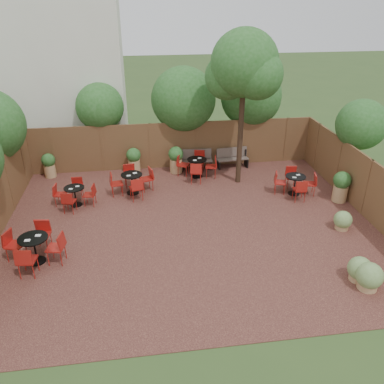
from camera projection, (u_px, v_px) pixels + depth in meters
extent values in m
plane|color=#354F23|center=(190.00, 226.00, 12.92)|extent=(80.00, 80.00, 0.00)
cube|color=#3A1A17|center=(190.00, 226.00, 12.91)|extent=(12.00, 10.00, 0.02)
cube|color=#51341E|center=(174.00, 145.00, 16.88)|extent=(12.00, 0.08, 2.00)
cube|color=#51341E|center=(367.00, 188.00, 13.21)|extent=(0.08, 10.00, 2.00)
cube|color=silver|center=(66.00, 64.00, 17.62)|extent=(5.00, 4.00, 8.00)
sphere|color=#22561B|center=(100.00, 107.00, 16.41)|extent=(1.98, 1.98, 1.98)
sphere|color=#22561B|center=(183.00, 99.00, 16.66)|extent=(2.73, 2.73, 2.73)
sphere|color=#22561B|center=(251.00, 96.00, 17.21)|extent=(2.66, 2.66, 2.66)
sphere|color=#22561B|center=(362.00, 124.00, 14.35)|extent=(1.84, 1.84, 1.84)
cylinder|color=black|center=(241.00, 123.00, 14.85)|extent=(0.25, 0.25, 4.86)
sphere|color=#22561B|center=(245.00, 63.00, 13.86)|extent=(2.41, 2.41, 2.41)
sphere|color=#22561B|center=(228.00, 77.00, 14.40)|extent=(1.69, 1.69, 1.69)
sphere|color=#22561B|center=(258.00, 75.00, 13.71)|extent=(1.76, 1.76, 1.76)
cube|color=brown|center=(196.00, 161.00, 16.86)|extent=(1.40, 0.45, 0.05)
cube|color=brown|center=(195.00, 154.00, 16.91)|extent=(1.39, 0.14, 0.42)
cube|color=black|center=(182.00, 166.00, 16.88)|extent=(0.07, 0.42, 0.37)
cube|color=black|center=(210.00, 165.00, 17.03)|extent=(0.07, 0.42, 0.37)
cube|color=brown|center=(232.00, 159.00, 17.06)|extent=(1.41, 0.55, 0.05)
cube|color=brown|center=(232.00, 152.00, 17.11)|extent=(1.38, 0.25, 0.41)
cube|color=black|center=(218.00, 164.00, 17.08)|extent=(0.10, 0.42, 0.37)
cube|color=black|center=(246.00, 163.00, 17.23)|extent=(0.10, 0.42, 0.37)
cylinder|color=black|center=(294.00, 193.00, 14.96)|extent=(0.43, 0.43, 0.03)
cylinder|color=black|center=(295.00, 185.00, 14.80)|extent=(0.05, 0.05, 0.69)
cylinder|color=black|center=(296.00, 176.00, 14.64)|extent=(0.75, 0.75, 0.03)
cube|color=white|center=(298.00, 175.00, 14.72)|extent=(0.15, 0.12, 0.01)
cube|color=white|center=(294.00, 177.00, 14.52)|extent=(0.15, 0.12, 0.01)
cylinder|color=black|center=(197.00, 176.00, 16.35)|extent=(0.46, 0.46, 0.03)
cylinder|color=black|center=(197.00, 168.00, 16.18)|extent=(0.05, 0.05, 0.73)
cylinder|color=black|center=(197.00, 160.00, 16.01)|extent=(0.80, 0.80, 0.03)
cube|color=white|center=(200.00, 158.00, 16.09)|extent=(0.17, 0.14, 0.02)
cube|color=white|center=(195.00, 160.00, 15.88)|extent=(0.17, 0.14, 0.02)
cylinder|color=black|center=(76.00, 205.00, 14.17)|extent=(0.41, 0.41, 0.03)
cylinder|color=black|center=(75.00, 196.00, 14.02)|extent=(0.05, 0.05, 0.66)
cylinder|color=black|center=(74.00, 188.00, 13.87)|extent=(0.71, 0.71, 0.03)
cube|color=white|center=(77.00, 186.00, 13.94)|extent=(0.14, 0.10, 0.01)
cube|color=white|center=(71.00, 189.00, 13.75)|extent=(0.14, 0.10, 0.01)
cylinder|color=black|center=(38.00, 261.00, 11.19)|extent=(0.47, 0.47, 0.03)
cylinder|color=black|center=(35.00, 250.00, 11.02)|extent=(0.05, 0.05, 0.75)
cylinder|color=black|center=(33.00, 238.00, 10.84)|extent=(0.82, 0.82, 0.03)
cube|color=white|center=(38.00, 235.00, 10.92)|extent=(0.17, 0.13, 0.02)
cube|color=white|center=(27.00, 240.00, 10.70)|extent=(0.17, 0.13, 0.02)
cylinder|color=black|center=(133.00, 193.00, 15.02)|extent=(0.46, 0.46, 0.03)
cylinder|color=black|center=(132.00, 184.00, 14.85)|extent=(0.05, 0.05, 0.73)
cylinder|color=black|center=(132.00, 175.00, 14.68)|extent=(0.80, 0.80, 0.03)
cube|color=white|center=(135.00, 173.00, 14.76)|extent=(0.17, 0.14, 0.02)
cube|color=white|center=(129.00, 176.00, 14.55)|extent=(0.17, 0.14, 0.02)
cylinder|color=tan|center=(134.00, 166.00, 16.61)|extent=(0.50, 0.50, 0.57)
sphere|color=#22561B|center=(133.00, 155.00, 16.38)|extent=(0.60, 0.60, 0.60)
cylinder|color=tan|center=(176.00, 166.00, 16.65)|extent=(0.52, 0.52, 0.59)
sphere|color=#22561B|center=(176.00, 154.00, 16.41)|extent=(0.62, 0.62, 0.62)
cylinder|color=tan|center=(50.00, 171.00, 16.25)|extent=(0.46, 0.46, 0.53)
sphere|color=#22561B|center=(48.00, 160.00, 16.04)|extent=(0.55, 0.55, 0.55)
cylinder|color=tan|center=(340.00, 193.00, 14.34)|extent=(0.52, 0.52, 0.60)
sphere|color=#22561B|center=(342.00, 180.00, 14.10)|extent=(0.62, 0.62, 0.62)
cylinder|color=tan|center=(358.00, 276.00, 10.44)|extent=(0.46, 0.46, 0.21)
sphere|color=#688B48|center=(360.00, 268.00, 10.32)|extent=(0.63, 0.63, 0.63)
cylinder|color=tan|center=(367.00, 284.00, 10.14)|extent=(0.50, 0.50, 0.23)
sphere|color=#688B48|center=(370.00, 276.00, 10.01)|extent=(0.69, 0.69, 0.69)
cylinder|color=tan|center=(342.00, 226.00, 12.71)|extent=(0.42, 0.42, 0.19)
sphere|color=#688B48|center=(343.00, 220.00, 12.60)|extent=(0.57, 0.57, 0.57)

